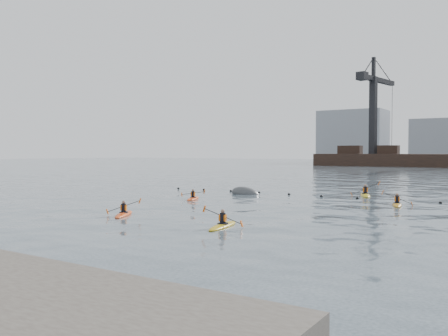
# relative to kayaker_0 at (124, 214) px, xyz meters

# --- Properties ---
(ground) EXTENTS (400.00, 400.00, 0.00)m
(ground) POSITION_rel_kayaker_0_xyz_m (7.56, -5.44, -0.09)
(ground) COLOR #324048
(ground) RESTS_ON ground
(float_line) EXTENTS (33.24, 0.73, 0.24)m
(float_line) POSITION_rel_kayaker_0_xyz_m (7.06, 17.10, -0.06)
(float_line) COLOR black
(float_line) RESTS_ON ground
(kayaker_0) EXTENTS (2.01, 2.94, 1.11)m
(kayaker_0) POSITION_rel_kayaker_0_xyz_m (0.00, 0.00, 0.00)
(kayaker_0) COLOR #E04815
(kayaker_0) RESTS_ON ground
(kayaker_1) EXTENTS (2.13, 3.18, 1.13)m
(kayaker_1) POSITION_rel_kayaker_0_xyz_m (7.23, -0.51, 0.00)
(kayaker_1) COLOR gold
(kayaker_1) RESTS_ON ground
(kayaker_2) EXTENTS (1.81, 2.84, 0.91)m
(kayaker_2) POSITION_rel_kayaker_0_xyz_m (-2.05, 9.54, -0.01)
(kayaker_2) COLOR #E54A15
(kayaker_2) RESTS_ON ground
(kayaker_3) EXTENTS (2.04, 3.04, 1.14)m
(kayaker_3) POSITION_rel_kayaker_0_xyz_m (12.23, 13.92, -0.00)
(kayaker_3) COLOR orange
(kayaker_3) RESTS_ON ground
(kayaker_5) EXTENTS (2.30, 3.47, 1.39)m
(kayaker_5) POSITION_rel_kayaker_0_xyz_m (8.36, 19.70, 0.01)
(kayaker_5) COLOR gold
(kayaker_5) RESTS_ON ground
(mooring_buoy) EXTENTS (3.06, 2.60, 1.73)m
(mooring_buoy) POSITION_rel_kayaker_0_xyz_m (-0.92, 15.74, -0.09)
(mooring_buoy) COLOR #373A3C
(mooring_buoy) RESTS_ON ground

